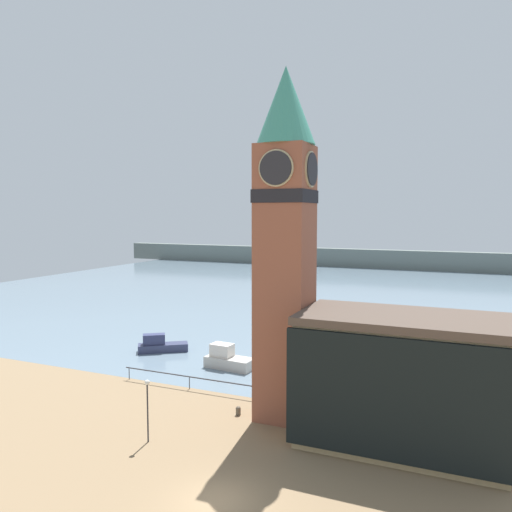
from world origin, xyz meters
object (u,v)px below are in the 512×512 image
(boat_near, at_px, (228,359))
(mooring_bollard_near, at_px, (238,410))
(pier_building, at_px, (401,381))
(boat_far, at_px, (161,345))
(clock_tower, at_px, (285,235))
(lamp_post, at_px, (147,399))

(boat_near, height_order, mooring_bollard_near, boat_near)
(pier_building, xyz_separation_m, boat_far, (-26.18, 12.07, -3.50))
(clock_tower, height_order, boat_near, clock_tower)
(boat_far, bearing_deg, boat_near, -48.60)
(boat_near, bearing_deg, clock_tower, -39.55)
(boat_far, distance_m, lamp_post, 21.40)
(pier_building, xyz_separation_m, lamp_post, (-14.88, -5.97, -1.35))
(boat_near, distance_m, lamp_post, 16.12)
(pier_building, bearing_deg, clock_tower, 171.39)
(clock_tower, relative_size, boat_far, 4.79)
(pier_building, height_order, boat_far, pier_building)
(pier_building, relative_size, mooring_bollard_near, 19.57)
(lamp_post, bearing_deg, boat_near, 97.99)
(mooring_bollard_near, bearing_deg, pier_building, -1.02)
(clock_tower, xyz_separation_m, boat_far, (-17.96, 10.83, -12.42))
(pier_building, relative_size, boat_far, 2.48)
(boat_near, relative_size, mooring_bollard_near, 7.34)
(pier_building, height_order, mooring_bollard_near, pier_building)
(clock_tower, xyz_separation_m, pier_building, (8.22, -1.24, -8.92))
(clock_tower, distance_m, boat_near, 17.44)
(lamp_post, bearing_deg, boat_far, 122.06)
(mooring_bollard_near, bearing_deg, boat_far, 141.23)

